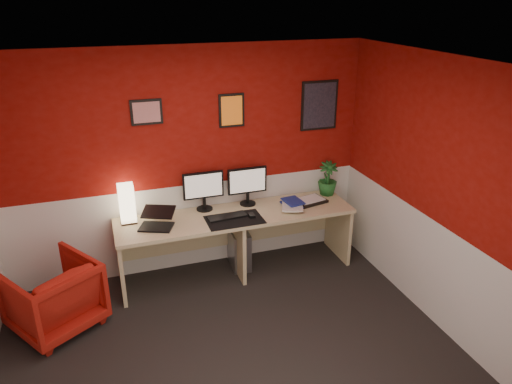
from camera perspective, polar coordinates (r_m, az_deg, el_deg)
name	(u,v)px	position (r m, az deg, el deg)	size (l,w,h in m)	color
ground	(235,363)	(4.45, -2.49, -19.49)	(4.00, 3.50, 0.01)	black
ceiling	(229,69)	(3.33, -3.23, 14.30)	(4.00, 3.50, 0.01)	white
wall_back	(188,164)	(5.29, -8.08, 3.35)	(4.00, 0.01, 2.50)	maroon
wall_right	(448,201)	(4.63, 21.73, -1.03)	(0.01, 3.50, 2.50)	maroon
wainscot_back	(191,226)	(5.58, -7.65, -3.95)	(4.00, 0.01, 1.00)	silver
wainscot_right	(435,273)	(4.95, 20.43, -9.01)	(0.01, 3.50, 1.00)	silver
desk	(237,244)	(5.44, -2.28, -6.11)	(2.60, 0.65, 0.73)	tan
shoji_lamp	(127,205)	(5.19, -14.99, -1.45)	(0.16, 0.16, 0.40)	#FFE5B2
laptop	(156,218)	(5.03, -11.79, -3.04)	(0.33, 0.23, 0.22)	black
monitor_left	(204,185)	(5.30, -6.22, 0.80)	(0.45, 0.06, 0.58)	black
monitor_right	(248,180)	(5.40, -1.00, 1.37)	(0.45, 0.06, 0.58)	black
desk_mat	(234,220)	(5.14, -2.56, -3.29)	(0.60, 0.38, 0.01)	black
keyboard	(227,216)	(5.19, -3.43, -2.91)	(0.42, 0.14, 0.02)	black
mouse	(252,215)	(5.19, -0.53, -2.77)	(0.06, 0.10, 0.03)	black
book_bottom	(285,206)	(5.43, 3.49, -1.71)	(0.20, 0.26, 0.02)	navy
book_middle	(282,206)	(5.39, 3.10, -1.61)	(0.23, 0.32, 0.02)	silver
book_top	(286,203)	(5.40, 3.51, -1.30)	(0.19, 0.25, 0.02)	navy
zen_tray	(310,201)	(5.59, 6.39, -1.04)	(0.35, 0.25, 0.03)	black
potted_plant	(328,178)	(5.77, 8.47, 1.59)	(0.23, 0.23, 0.40)	#19591E
pc_tower	(239,247)	(5.66, -2.07, -6.52)	(0.20, 0.45, 0.45)	#99999E
armchair	(53,296)	(5.00, -22.86, -11.26)	(0.72, 0.75, 0.68)	#A81F15
art_left	(146,112)	(5.06, -12.82, 9.20)	(0.32, 0.02, 0.26)	red
art_center	(232,110)	(5.24, -2.91, 9.60)	(0.28, 0.02, 0.36)	orange
art_right	(319,105)	(5.60, 7.48, 10.11)	(0.44, 0.02, 0.56)	black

